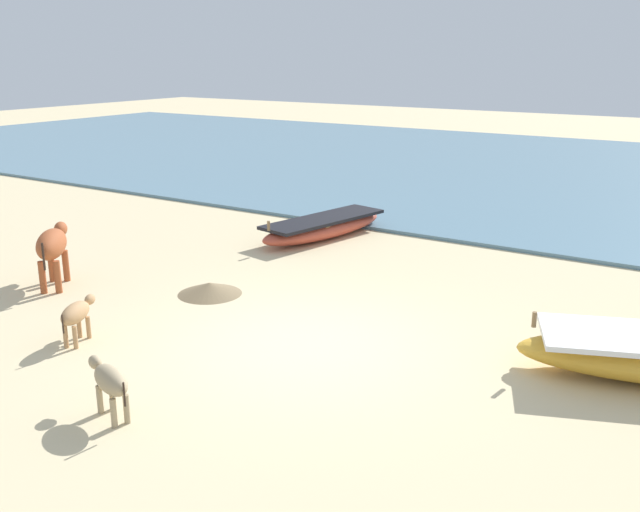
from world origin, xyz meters
TOP-DOWN VIEW (x-y plane):
  - ground at (0.00, 0.00)m, footprint 80.00×80.00m
  - sea_water at (0.00, 16.22)m, footprint 60.00×20.00m
  - fishing_boat_3 at (-2.97, 5.08)m, footprint 1.58×3.59m
  - cow_adult_rust at (-5.10, -0.23)m, footprint 1.21×1.35m
  - calf_near_dun at (-0.72, -2.86)m, footprint 0.92×0.49m
  - calf_far_tan at (-2.76, -1.66)m, footprint 0.51×0.87m
  - debris_pile_0 at (-2.57, 0.89)m, footprint 1.38×1.38m

SIDE VIEW (x-z plane):
  - ground at x=0.00m, z-range 0.00..0.00m
  - sea_water at x=0.00m, z-range 0.00..0.08m
  - debris_pile_0 at x=-2.57m, z-range 0.00..0.20m
  - fishing_boat_3 at x=-2.97m, z-range -0.08..0.57m
  - calf_far_tan at x=-2.76m, z-range 0.13..0.71m
  - calf_near_dun at x=-0.72m, z-range 0.13..0.74m
  - cow_adult_rust at x=-5.10m, z-range 0.22..1.23m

